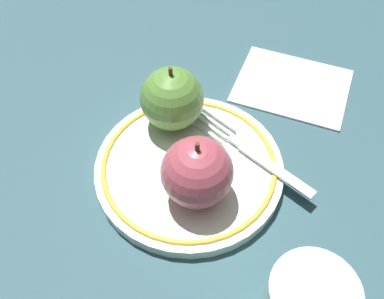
{
  "coord_description": "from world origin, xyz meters",
  "views": [
    {
      "loc": [
        0.19,
        0.21,
        0.4
      ],
      "look_at": [
        -0.0,
        0.01,
        0.04
      ],
      "focal_mm": 40.0,
      "sensor_mm": 36.0,
      "label": 1
    }
  ],
  "objects_px": {
    "apple_red_whole": "(172,99)",
    "apple_second_whole": "(197,172)",
    "plate": "(192,165)",
    "fork": "(251,152)",
    "napkin_folded": "(292,85)"
  },
  "relations": [
    {
      "from": "apple_red_whole",
      "to": "apple_second_whole",
      "type": "relative_size",
      "value": 1.0
    },
    {
      "from": "plate",
      "to": "apple_red_whole",
      "type": "relative_size",
      "value": 2.56
    },
    {
      "from": "apple_second_whole",
      "to": "fork",
      "type": "bearing_deg",
      "value": 174.18
    },
    {
      "from": "plate",
      "to": "apple_second_whole",
      "type": "height_order",
      "value": "apple_second_whole"
    },
    {
      "from": "apple_red_whole",
      "to": "fork",
      "type": "distance_m",
      "value": 0.11
    },
    {
      "from": "apple_red_whole",
      "to": "apple_second_whole",
      "type": "height_order",
      "value": "same"
    },
    {
      "from": "plate",
      "to": "apple_second_whole",
      "type": "xyz_separation_m",
      "value": [
        0.03,
        0.03,
        0.04
      ]
    },
    {
      "from": "fork",
      "to": "apple_red_whole",
      "type": "bearing_deg",
      "value": 14.4
    },
    {
      "from": "plate",
      "to": "apple_second_whole",
      "type": "bearing_deg",
      "value": 50.88
    },
    {
      "from": "apple_second_whole",
      "to": "napkin_folded",
      "type": "xyz_separation_m",
      "value": [
        -0.21,
        -0.03,
        -0.05
      ]
    },
    {
      "from": "napkin_folded",
      "to": "apple_second_whole",
      "type": "bearing_deg",
      "value": 7.94
    },
    {
      "from": "napkin_folded",
      "to": "plate",
      "type": "bearing_deg",
      "value": -0.52
    },
    {
      "from": "napkin_folded",
      "to": "apple_red_whole",
      "type": "bearing_deg",
      "value": -20.14
    },
    {
      "from": "apple_red_whole",
      "to": "apple_second_whole",
      "type": "xyz_separation_m",
      "value": [
        0.05,
        0.09,
        0.0
      ]
    },
    {
      "from": "fork",
      "to": "napkin_folded",
      "type": "distance_m",
      "value": 0.14
    }
  ]
}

